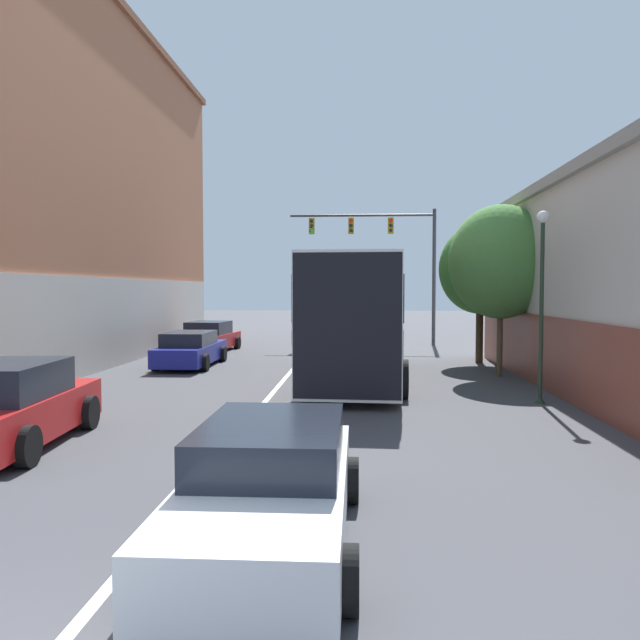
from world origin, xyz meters
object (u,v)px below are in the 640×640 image
object	(u,v)px
traffic_signal_gantry	(387,245)
parked_car_left_near	(210,337)
street_tree_near	(501,262)
hatchback_foreground	(270,486)
street_tree_far	(480,269)
parked_car_left_mid	(11,407)
street_lamp	(542,296)
parked_car_left_far	(191,350)
bus	(359,313)

from	to	relation	value
traffic_signal_gantry	parked_car_left_near	bearing A→B (deg)	-154.97
street_tree_near	hatchback_foreground	bearing A→B (deg)	-111.93
street_tree_near	street_tree_far	distance (m)	3.65
parked_car_left_mid	street_lamp	world-z (taller)	street_lamp
parked_car_left_near	street_lamp	xyz separation A→B (m)	(11.14, -12.24, 1.99)
parked_car_left_far	bus	bearing A→B (deg)	-116.30
bus	parked_car_left_mid	world-z (taller)	bus
parked_car_left_far	street_tree_far	bearing A→B (deg)	-81.54
hatchback_foreground	parked_car_left_near	world-z (taller)	parked_car_left_near
parked_car_left_near	street_tree_far	distance (m)	12.24
hatchback_foreground	street_tree_far	size ratio (longest dim) A/B	0.86
traffic_signal_gantry	street_tree_near	bearing A→B (deg)	-74.48
hatchback_foreground	street_tree_near	xyz separation A→B (m)	(5.45, 13.52, 3.03)
traffic_signal_gantry	street_tree_far	world-z (taller)	traffic_signal_gantry
parked_car_left_near	parked_car_left_mid	distance (m)	17.16
street_lamp	parked_car_left_mid	bearing A→B (deg)	-154.97
bus	street_lamp	xyz separation A→B (m)	(4.42, -3.82, 0.57)
parked_car_left_mid	street_tree_near	distance (m)	14.65
bus	street_tree_far	bearing A→B (deg)	-41.81
parked_car_left_far	traffic_signal_gantry	distance (m)	12.69
parked_car_left_near	parked_car_left_mid	bearing A→B (deg)	-173.10
parked_car_left_near	traffic_signal_gantry	xyz separation A→B (m)	(8.10, 3.78, 4.38)
bus	parked_car_left_mid	xyz separation A→B (m)	(-6.08, -8.73, -1.34)
hatchback_foreground	bus	bearing A→B (deg)	-4.49
parked_car_left_far	hatchback_foreground	bearing A→B (deg)	-162.21
street_tree_far	street_tree_near	bearing A→B (deg)	-90.81
hatchback_foreground	parked_car_left_mid	xyz separation A→B (m)	(-5.13, 3.82, 0.09)
parked_car_left_near	street_tree_far	bearing A→B (deg)	-103.89
parked_car_left_near	parked_car_left_far	distance (m)	5.53
hatchback_foreground	traffic_signal_gantry	world-z (taller)	traffic_signal_gantry
parked_car_left_mid	parked_car_left_far	size ratio (longest dim) A/B	0.95
parked_car_left_near	street_tree_far	size ratio (longest dim) A/B	0.79
hatchback_foreground	street_tree_far	world-z (taller)	street_tree_far
parked_car_left_near	hatchback_foreground	bearing A→B (deg)	-159.85
traffic_signal_gantry	street_tree_near	world-z (taller)	traffic_signal_gantry
hatchback_foreground	traffic_signal_gantry	xyz separation A→B (m)	(2.33, 24.75, 4.39)
bus	parked_car_left_far	world-z (taller)	bus
bus	parked_car_left_near	world-z (taller)	bus
parked_car_left_near	street_tree_far	world-z (taller)	street_tree_far
hatchback_foreground	parked_car_left_mid	bearing A→B (deg)	53.13
street_tree_near	street_tree_far	xyz separation A→B (m)	(0.05, 3.64, -0.10)
parked_car_left_near	traffic_signal_gantry	size ratio (longest dim) A/B	0.57
parked_car_left_far	street_lamp	distance (m)	12.65
parked_car_left_mid	street_tree_far	bearing A→B (deg)	-42.82
traffic_signal_gantry	street_tree_far	distance (m)	8.35
street_lamp	parked_car_left_far	bearing A→B (deg)	147.26
hatchback_foreground	parked_car_left_mid	world-z (taller)	parked_car_left_mid
street_lamp	street_tree_far	xyz separation A→B (m)	(0.13, 8.44, 0.93)
street_tree_far	parked_car_left_mid	bearing A→B (deg)	-128.54
parked_car_left_near	street_tree_near	distance (m)	13.80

